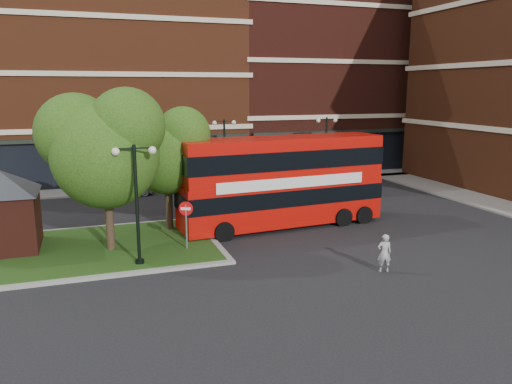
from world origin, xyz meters
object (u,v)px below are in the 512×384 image
object	(u,v)px
bus	(282,176)
car_silver	(125,186)
car_white	(279,172)
woman	(384,253)

from	to	relation	value
bus	car_silver	distance (m)	12.90
car_white	car_silver	bearing A→B (deg)	94.19
bus	woman	bearing A→B (deg)	-84.41
car_white	woman	bearing A→B (deg)	167.63
woman	car_white	size ratio (longest dim) A/B	0.34
bus	car_silver	bearing A→B (deg)	119.67
woman	car_silver	size ratio (longest dim) A/B	0.41
car_silver	car_white	bearing A→B (deg)	-80.84
woman	car_white	xyz separation A→B (m)	(3.19, 19.50, -0.02)
car_white	bus	bearing A→B (deg)	156.10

